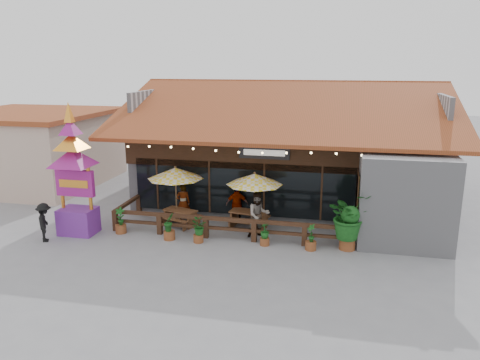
% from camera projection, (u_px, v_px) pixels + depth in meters
% --- Properties ---
extents(ground, '(100.00, 100.00, 0.00)m').
position_uv_depth(ground, '(268.00, 238.00, 19.10)').
color(ground, gray).
rests_on(ground, ground).
extents(restaurant_building, '(15.50, 14.73, 6.09)m').
position_uv_depth(restaurant_building, '(293.00, 155.00, 24.77)').
color(restaurant_building, '#A2A2A7').
rests_on(restaurant_building, ground).
extents(patio_railing, '(10.00, 2.60, 0.92)m').
position_uv_depth(patio_railing, '(213.00, 222.00, 19.16)').
color(patio_railing, '#422817').
rests_on(patio_railing, ground).
extents(neighbor_building, '(8.40, 8.40, 4.22)m').
position_uv_depth(neighbor_building, '(31.00, 147.00, 27.35)').
color(neighbor_building, '#C7B196').
rests_on(neighbor_building, ground).
extents(umbrella_left, '(2.94, 2.94, 2.61)m').
position_uv_depth(umbrella_left, '(175.00, 173.00, 20.33)').
color(umbrella_left, brown).
rests_on(umbrella_left, ground).
extents(umbrella_right, '(2.78, 2.78, 2.55)m').
position_uv_depth(umbrella_right, '(255.00, 179.00, 19.53)').
color(umbrella_right, brown).
rests_on(umbrella_right, ground).
extents(picnic_table_left, '(1.78, 1.65, 0.70)m').
position_uv_depth(picnic_table_left, '(180.00, 215.00, 20.51)').
color(picnic_table_left, brown).
rests_on(picnic_table_left, ground).
extents(picnic_table_right, '(1.77, 1.59, 0.77)m').
position_uv_depth(picnic_table_right, '(249.00, 217.00, 20.14)').
color(picnic_table_right, brown).
rests_on(picnic_table_right, ground).
extents(thai_sign_tower, '(2.19, 2.19, 5.89)m').
position_uv_depth(thai_sign_tower, '(73.00, 161.00, 18.88)').
color(thai_sign_tower, '#702894').
rests_on(thai_sign_tower, ground).
extents(tropical_plant, '(2.18, 2.16, 2.28)m').
position_uv_depth(tropical_plant, '(349.00, 217.00, 17.64)').
color(tropical_plant, brown).
rests_on(tropical_plant, ground).
extents(diner_a, '(0.73, 0.60, 1.71)m').
position_uv_depth(diner_a, '(183.00, 203.00, 20.97)').
color(diner_a, '#3C2013').
rests_on(diner_a, ground).
extents(diner_b, '(1.15, 1.05, 1.91)m').
position_uv_depth(diner_b, '(258.00, 215.00, 19.00)').
color(diner_b, '#3C2013').
rests_on(diner_b, ground).
extents(diner_c, '(1.06, 0.61, 1.69)m').
position_uv_depth(diner_c, '(237.00, 204.00, 20.76)').
color(diner_c, '#3C2013').
rests_on(diner_c, ground).
extents(pedestrian, '(1.02, 1.18, 1.58)m').
position_uv_depth(pedestrian, '(44.00, 222.00, 18.58)').
color(pedestrian, black).
rests_on(pedestrian, ground).
extents(planter_a, '(0.46, 0.46, 1.12)m').
position_uv_depth(planter_a, '(121.00, 222.00, 19.55)').
color(planter_a, brown).
rests_on(planter_a, ground).
extents(planter_b, '(0.51, 0.53, 1.12)m').
position_uv_depth(planter_b, '(169.00, 228.00, 18.83)').
color(planter_b, brown).
rests_on(planter_b, ground).
extents(planter_c, '(0.67, 0.60, 0.98)m').
position_uv_depth(planter_c, '(198.00, 229.00, 18.52)').
color(planter_c, brown).
rests_on(planter_c, ground).
extents(planter_d, '(0.48, 0.48, 0.91)m').
position_uv_depth(planter_d, '(265.00, 235.00, 18.24)').
color(planter_d, brown).
rests_on(planter_d, ground).
extents(planter_e, '(0.43, 0.45, 1.04)m').
position_uv_depth(planter_e, '(311.00, 239.00, 17.79)').
color(planter_e, brown).
rests_on(planter_e, ground).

